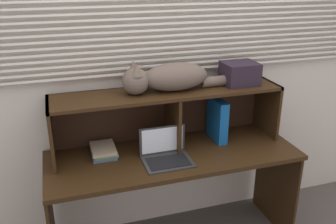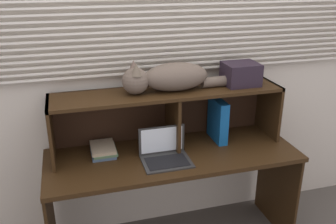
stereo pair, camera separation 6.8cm
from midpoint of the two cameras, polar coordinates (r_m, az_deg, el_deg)
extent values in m
cube|color=beige|center=(2.57, -0.55, 7.27)|extent=(4.40, 0.04, 2.50)
cube|color=silver|center=(2.53, -0.25, 6.36)|extent=(3.46, 0.02, 0.01)
cube|color=silver|center=(2.52, -0.25, 7.22)|extent=(3.46, 0.02, 0.01)
cube|color=silver|center=(2.51, -0.25, 8.09)|extent=(3.46, 0.02, 0.01)
cube|color=silver|center=(2.50, -0.25, 8.97)|extent=(3.46, 0.02, 0.01)
cube|color=silver|center=(2.49, -0.26, 9.85)|extent=(3.46, 0.02, 0.01)
cube|color=silver|center=(2.48, -0.26, 10.74)|extent=(3.46, 0.02, 0.01)
cube|color=silver|center=(2.48, -0.26, 11.63)|extent=(3.46, 0.02, 0.01)
cube|color=silver|center=(2.47, -0.26, 12.52)|extent=(3.46, 0.02, 0.01)
cube|color=silver|center=(2.46, -0.26, 13.43)|extent=(3.46, 0.02, 0.01)
cube|color=silver|center=(2.46, -0.26, 14.33)|extent=(3.46, 0.02, 0.01)
cube|color=silver|center=(2.45, -0.26, 15.24)|extent=(3.46, 0.02, 0.01)
cube|color=silver|center=(2.45, -0.27, 16.15)|extent=(3.46, 0.02, 0.01)
cube|color=black|center=(2.46, 1.58, -6.72)|extent=(1.65, 0.59, 0.03)
cube|color=black|center=(2.58, -16.83, -16.02)|extent=(0.02, 0.53, 0.70)
cube|color=black|center=(2.96, 17.02, -10.63)|extent=(0.02, 0.53, 0.70)
cube|color=black|center=(2.41, 0.80, 3.01)|extent=(1.52, 0.33, 0.02)
cube|color=black|center=(2.39, -16.80, -2.94)|extent=(0.02, 0.33, 0.39)
cube|color=black|center=(2.77, 15.87, 0.61)|extent=(0.02, 0.33, 0.39)
cube|color=black|center=(2.49, 1.53, -1.23)|extent=(0.02, 0.31, 0.37)
cube|color=black|center=(2.62, -0.22, 0.23)|extent=(1.52, 0.01, 0.39)
ellipsoid|color=brown|center=(2.39, 2.01, 5.45)|extent=(0.43, 0.20, 0.18)
sphere|color=brown|center=(2.33, -4.22, 4.78)|extent=(0.17, 0.17, 0.17)
cone|color=brown|center=(2.27, -4.06, 6.53)|extent=(0.08, 0.08, 0.08)
cone|color=brown|center=(2.35, -4.49, 7.05)|extent=(0.08, 0.08, 0.08)
cylinder|color=brown|center=(2.51, 8.27, 4.65)|extent=(0.21, 0.07, 0.07)
cube|color=#2C2C2C|center=(2.35, 0.61, -7.65)|extent=(0.30, 0.24, 0.01)
cube|color=#2C2C2C|center=(2.40, -0.16, -4.29)|extent=(0.30, 0.01, 0.19)
cube|color=white|center=(2.40, -0.13, -4.33)|extent=(0.27, 0.00, 0.17)
cube|color=black|center=(2.33, 0.69, -7.64)|extent=(0.26, 0.16, 0.00)
cube|color=#104F94|center=(2.61, 8.40, -1.22)|extent=(0.06, 0.23, 0.30)
cube|color=#3F5573|center=(2.48, -9.20, -6.16)|extent=(0.15, 0.21, 0.02)
cube|color=#4B694A|center=(2.47, -9.02, -5.79)|extent=(0.15, 0.21, 0.02)
cube|color=tan|center=(2.46, -9.23, -5.38)|extent=(0.15, 0.21, 0.02)
cube|color=black|center=(2.57, 11.86, 5.76)|extent=(0.23, 0.20, 0.15)
camera|label=1|loc=(0.03, -89.21, 0.31)|focal=39.62mm
camera|label=2|loc=(0.03, 90.79, -0.31)|focal=39.62mm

